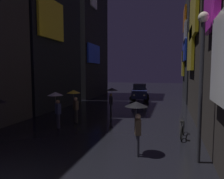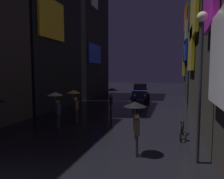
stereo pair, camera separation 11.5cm
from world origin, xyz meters
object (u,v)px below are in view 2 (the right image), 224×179
object	(u,v)px
pedestrian_foreground_right_black	(112,94)
streetlamp_right_near	(200,70)
car_distant	(140,92)
pedestrian_foreground_left_clear	(56,100)
bicycle_parked_at_storefront	(182,130)
pedestrian_midstreet_centre_black	(135,113)
pedestrian_far_right_yellow	(74,97)

from	to	relation	value
pedestrian_foreground_right_black	streetlamp_right_near	world-z (taller)	streetlamp_right_near
pedestrian_foreground_right_black	car_distant	bearing A→B (deg)	86.07
pedestrian_foreground_left_clear	bicycle_parked_at_storefront	distance (m)	7.14
pedestrian_foreground_right_black	car_distant	xyz separation A→B (m)	(0.65, 9.52, -0.74)
bicycle_parked_at_storefront	car_distant	world-z (taller)	car_distant
pedestrian_midstreet_centre_black	pedestrian_far_right_yellow	bearing A→B (deg)	140.23
pedestrian_foreground_left_clear	bicycle_parked_at_storefront	xyz separation A→B (m)	(7.01, 0.30, -1.28)
pedestrian_far_right_yellow	pedestrian_foreground_right_black	distance (m)	3.14
bicycle_parked_at_storefront	pedestrian_midstreet_centre_black	bearing A→B (deg)	-124.05
pedestrian_foreground_left_clear	pedestrian_midstreet_centre_black	xyz separation A→B (m)	(5.14, -2.47, 0.00)
pedestrian_far_right_yellow	car_distant	size ratio (longest dim) A/B	0.49
pedestrian_foreground_left_clear	pedestrian_foreground_right_black	xyz separation A→B (m)	(2.16, 4.08, 0.00)
pedestrian_foreground_left_clear	pedestrian_far_right_yellow	size ratio (longest dim) A/B	1.00
pedestrian_foreground_left_clear	pedestrian_foreground_right_black	size ratio (longest dim) A/B	1.00
pedestrian_foreground_right_black	pedestrian_far_right_yellow	bearing A→B (deg)	-123.76
pedestrian_foreground_left_clear	streetlamp_right_near	distance (m)	8.01
pedestrian_far_right_yellow	car_distant	world-z (taller)	pedestrian_far_right_yellow
pedestrian_midstreet_centre_black	pedestrian_foreground_right_black	world-z (taller)	same
pedestrian_foreground_left_clear	pedestrian_midstreet_centre_black	size ratio (longest dim) A/B	1.00
pedestrian_foreground_left_clear	pedestrian_far_right_yellow	bearing A→B (deg)	74.34
bicycle_parked_at_storefront	streetlamp_right_near	xyz separation A→B (m)	(0.40, -2.83, 2.95)
pedestrian_midstreet_centre_black	bicycle_parked_at_storefront	xyz separation A→B (m)	(1.87, 2.77, -1.28)
pedestrian_midstreet_centre_black	streetlamp_right_near	bearing A→B (deg)	-1.75
pedestrian_midstreet_centre_black	streetlamp_right_near	world-z (taller)	streetlamp_right_near
bicycle_parked_at_storefront	car_distant	bearing A→B (deg)	107.54
pedestrian_far_right_yellow	pedestrian_foreground_left_clear	bearing A→B (deg)	-105.66
pedestrian_foreground_left_clear	pedestrian_midstreet_centre_black	bearing A→B (deg)	-25.62
pedestrian_foreground_right_black	car_distant	distance (m)	9.57
pedestrian_midstreet_centre_black	streetlamp_right_near	distance (m)	2.82
streetlamp_right_near	pedestrian_far_right_yellow	bearing A→B (deg)	150.21
bicycle_parked_at_storefront	car_distant	size ratio (longest dim) A/B	0.42
bicycle_parked_at_storefront	streetlamp_right_near	distance (m)	4.11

